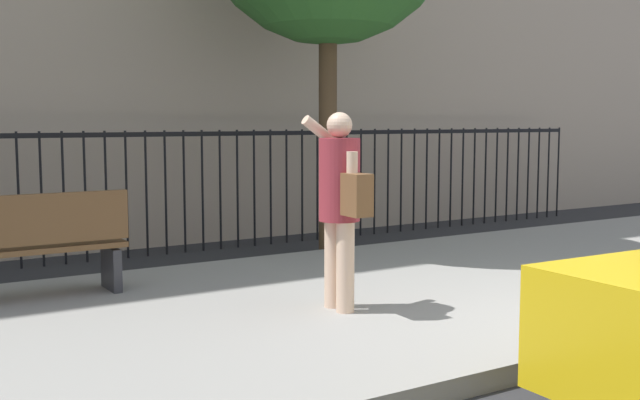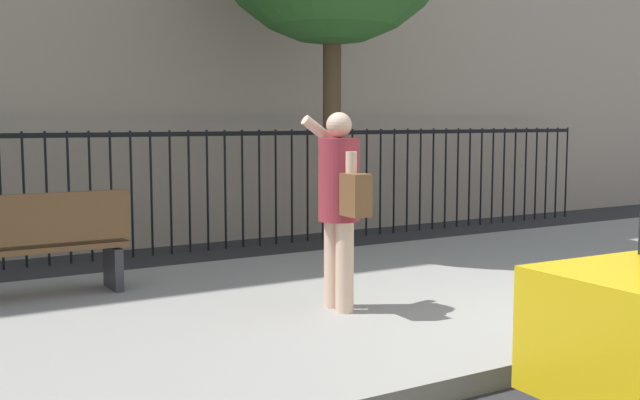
# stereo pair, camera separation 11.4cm
# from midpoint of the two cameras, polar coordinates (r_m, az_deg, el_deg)

# --- Properties ---
(ground_plane) EXTENTS (60.00, 60.00, 0.00)m
(ground_plane) POSITION_cam_midpoint_polar(r_m,az_deg,el_deg) (6.20, 23.10, -10.69)
(ground_plane) COLOR #28282B
(sidewalk) EXTENTS (28.00, 4.40, 0.15)m
(sidewalk) POSITION_cam_midpoint_polar(r_m,az_deg,el_deg) (7.62, 9.50, -6.62)
(sidewalk) COLOR gray
(sidewalk) RESTS_ON ground
(iron_fence) EXTENTS (12.03, 0.04, 1.60)m
(iron_fence) POSITION_cam_midpoint_polar(r_m,az_deg,el_deg) (10.54, -3.63, 2.13)
(iron_fence) COLOR black
(iron_fence) RESTS_ON ground
(pedestrian_on_phone) EXTENTS (0.48, 0.66, 1.64)m
(pedestrian_on_phone) POSITION_cam_midpoint_polar(r_m,az_deg,el_deg) (6.26, 2.06, 0.26)
(pedestrian_on_phone) COLOR beige
(pedestrian_on_phone) RESTS_ON sidewalk
(street_bench) EXTENTS (1.60, 0.45, 0.95)m
(street_bench) POSITION_cam_midpoint_polar(r_m,az_deg,el_deg) (7.13, -20.06, -3.06)
(street_bench) COLOR brown
(street_bench) RESTS_ON sidewalk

